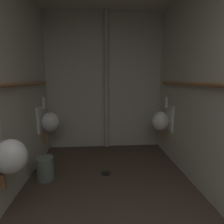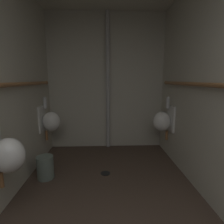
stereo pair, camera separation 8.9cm
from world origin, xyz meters
name	(u,v)px [view 2 (the right image)]	position (x,y,z in m)	size (l,w,h in m)	color
floor	(109,213)	(0.00, 1.84, -0.04)	(2.35, 3.81, 0.08)	#47382D
wall_back	(106,83)	(0.00, 3.72, 1.30)	(2.35, 0.06, 2.61)	beige
urinal_left_mid	(6,154)	(-0.97, 1.80, 0.67)	(0.32, 0.30, 0.76)	white
urinal_left_far	(50,121)	(-0.97, 3.18, 0.67)	(0.32, 0.30, 0.76)	white
urinal_right_mid	(163,121)	(0.97, 3.11, 0.67)	(0.32, 0.30, 0.76)	white
supply_pipe_right	(219,86)	(1.06, 1.84, 1.31)	(0.06, 2.99, 0.06)	#936038
standpipe_back_wall	(108,83)	(0.03, 3.61, 1.30)	(0.07, 0.07, 2.56)	#B2B2B2
floor_drain	(105,173)	(-0.03, 2.59, 0.00)	(0.14, 0.14, 0.01)	black
waste_bin	(45,167)	(-0.87, 2.50, 0.16)	(0.23, 0.23, 0.32)	slate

